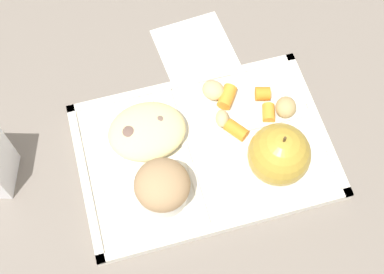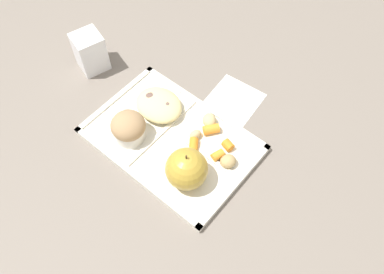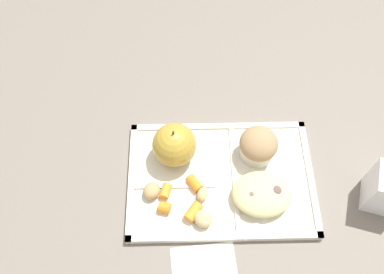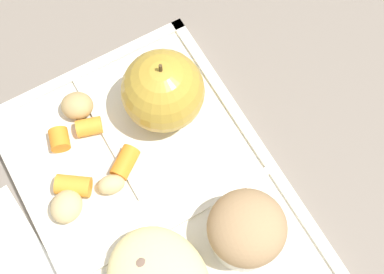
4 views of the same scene
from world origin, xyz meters
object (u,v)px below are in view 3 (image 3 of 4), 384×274
Objects in this scene: lunch_tray at (221,179)px; plastic_fork at (275,201)px; bran_muffin at (258,146)px; green_apple at (174,145)px.

lunch_tray is 2.73× the size of plastic_fork.
lunch_tray is 0.10m from bran_muffin.
lunch_tray is 4.80× the size of bran_muffin.
bran_muffin is (0.08, 0.05, 0.04)m from lunch_tray.
bran_muffin is at bearing 35.49° from lunch_tray.
plastic_fork is at bearing -26.73° from lunch_tray.
bran_muffin is (0.17, -0.00, -0.01)m from green_apple.
green_apple is at bearing 151.48° from plastic_fork.
bran_muffin reaches higher than lunch_tray.
plastic_fork is at bearing -28.52° from green_apple.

